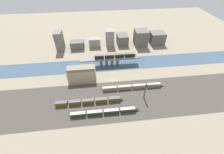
# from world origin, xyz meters

# --- Properties ---
(ground_plane) EXTENTS (400.00, 400.00, 0.00)m
(ground_plane) POSITION_xyz_m (0.00, 0.00, 0.00)
(ground_plane) COLOR gray
(railbed_yard) EXTENTS (280.00, 42.00, 0.01)m
(railbed_yard) POSITION_xyz_m (0.00, -24.00, 0.00)
(railbed_yard) COLOR #423D38
(railbed_yard) RESTS_ON ground
(river_water) EXTENTS (320.00, 22.44, 0.01)m
(river_water) POSITION_xyz_m (0.00, 24.12, 0.00)
(river_water) COLOR #3D5166
(river_water) RESTS_ON ground
(bridge) EXTENTS (58.68, 7.24, 8.29)m
(bridge) POSITION_xyz_m (0.00, 24.12, 6.42)
(bridge) COLOR slate
(bridge) RESTS_ON ground
(train_on_bridge) EXTENTS (42.72, 2.89, 3.69)m
(train_on_bridge) POSITION_xyz_m (6.30, 24.12, 10.09)
(train_on_bridge) COLOR black
(train_on_bridge) RESTS_ON bridge
(train_yard_near) EXTENTS (51.00, 2.65, 3.43)m
(train_yard_near) POSITION_xyz_m (-9.28, -35.97, 1.68)
(train_yard_near) COLOR #23381E
(train_yard_near) RESTS_ON ground
(train_yard_mid) EXTENTS (52.93, 3.11, 3.65)m
(train_yard_mid) POSITION_xyz_m (-20.25, -24.74, 1.79)
(train_yard_mid) COLOR brown
(train_yard_mid) RESTS_ON ground
(train_yard_far) EXTENTS (54.47, 2.65, 3.54)m
(train_yard_far) POSITION_xyz_m (16.99, -12.86, 1.73)
(train_yard_far) COLOR gray
(train_yard_far) RESTS_ON ground
(warehouse_building) EXTENTS (24.72, 10.76, 13.22)m
(warehouse_building) POSITION_xyz_m (-26.91, 4.84, 6.29)
(warehouse_building) COLOR tan
(warehouse_building) RESTS_ON ground
(signal_tower) EXTENTS (1.03, 1.03, 14.50)m
(signal_tower) POSITION_xyz_m (22.96, -24.54, 7.06)
(signal_tower) COLOR #4C4C51
(signal_tower) RESTS_ON ground
(city_block_far_left) EXTENTS (8.55, 12.47, 21.50)m
(city_block_far_left) POSITION_xyz_m (-53.98, 61.98, 10.75)
(city_block_far_left) COLOR slate
(city_block_far_left) RESTS_ON ground
(city_block_left) EXTENTS (15.91, 10.34, 8.98)m
(city_block_left) POSITION_xyz_m (-34.41, 61.72, 4.49)
(city_block_left) COLOR #605B56
(city_block_left) RESTS_ON ground
(city_block_center) EXTENTS (13.42, 8.79, 10.35)m
(city_block_center) POSITION_xyz_m (-13.81, 64.25, 5.18)
(city_block_center) COLOR gray
(city_block_center) RESTS_ON ground
(city_block_right) EXTENTS (9.69, 9.77, 19.11)m
(city_block_right) POSITION_xyz_m (4.91, 65.54, 9.55)
(city_block_right) COLOR gray
(city_block_right) RESTS_ON ground
(city_block_far_right) EXTENTS (13.16, 15.85, 11.87)m
(city_block_far_right) POSITION_xyz_m (20.63, 66.90, 5.94)
(city_block_far_right) COLOR #605B56
(city_block_far_right) RESTS_ON ground
(city_block_tall) EXTENTS (15.14, 15.58, 18.62)m
(city_block_tall) POSITION_xyz_m (42.31, 61.63, 9.31)
(city_block_tall) COLOR #605B56
(city_block_tall) RESTS_ON ground
(city_block_low) EXTENTS (17.78, 15.24, 13.98)m
(city_block_low) POSITION_xyz_m (63.71, 63.79, 6.99)
(city_block_low) COLOR #605B56
(city_block_low) RESTS_ON ground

